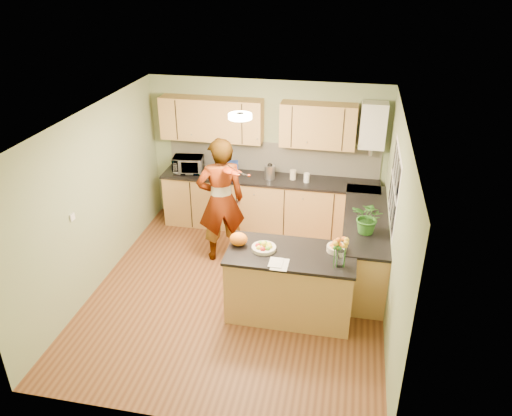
# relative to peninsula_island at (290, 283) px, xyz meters

# --- Properties ---
(floor) EXTENTS (4.50, 4.50, 0.00)m
(floor) POSITION_rel_peninsula_island_xyz_m (-0.77, 0.30, -0.47)
(floor) COLOR #5A3119
(floor) RESTS_ON ground
(ceiling) EXTENTS (4.00, 4.50, 0.02)m
(ceiling) POSITION_rel_peninsula_island_xyz_m (-0.77, 0.30, 2.03)
(ceiling) COLOR silver
(ceiling) RESTS_ON wall_back
(wall_back) EXTENTS (4.00, 0.02, 2.50)m
(wall_back) POSITION_rel_peninsula_island_xyz_m (-0.77, 2.55, 0.78)
(wall_back) COLOR gray
(wall_back) RESTS_ON floor
(wall_front) EXTENTS (4.00, 0.02, 2.50)m
(wall_front) POSITION_rel_peninsula_island_xyz_m (-0.77, -1.95, 0.78)
(wall_front) COLOR gray
(wall_front) RESTS_ON floor
(wall_left) EXTENTS (0.02, 4.50, 2.50)m
(wall_left) POSITION_rel_peninsula_island_xyz_m (-2.77, 0.30, 0.78)
(wall_left) COLOR gray
(wall_left) RESTS_ON floor
(wall_right) EXTENTS (0.02, 4.50, 2.50)m
(wall_right) POSITION_rel_peninsula_island_xyz_m (1.23, 0.30, 0.78)
(wall_right) COLOR gray
(wall_right) RESTS_ON floor
(back_counter) EXTENTS (3.64, 0.62, 0.94)m
(back_counter) POSITION_rel_peninsula_island_xyz_m (-0.67, 2.25, 0.01)
(back_counter) COLOR #B88749
(back_counter) RESTS_ON floor
(right_counter) EXTENTS (0.62, 2.24, 0.94)m
(right_counter) POSITION_rel_peninsula_island_xyz_m (0.93, 1.15, 0.01)
(right_counter) COLOR #B88749
(right_counter) RESTS_ON floor
(splashback) EXTENTS (3.60, 0.02, 0.52)m
(splashback) POSITION_rel_peninsula_island_xyz_m (-0.67, 2.54, 0.73)
(splashback) COLOR beige
(splashback) RESTS_ON back_counter
(upper_cabinets) EXTENTS (3.20, 0.34, 0.70)m
(upper_cabinets) POSITION_rel_peninsula_island_xyz_m (-0.95, 2.38, 1.38)
(upper_cabinets) COLOR #B88749
(upper_cabinets) RESTS_ON wall_back
(boiler) EXTENTS (0.40, 0.30, 0.86)m
(boiler) POSITION_rel_peninsula_island_xyz_m (0.93, 2.39, 1.43)
(boiler) COLOR white
(boiler) RESTS_ON wall_back
(window_right) EXTENTS (0.01, 1.30, 1.05)m
(window_right) POSITION_rel_peninsula_island_xyz_m (1.22, 0.90, 1.08)
(window_right) COLOR white
(window_right) RESTS_ON wall_right
(light_switch) EXTENTS (0.02, 0.09, 0.09)m
(light_switch) POSITION_rel_peninsula_island_xyz_m (-2.76, -0.30, 0.83)
(light_switch) COLOR white
(light_switch) RESTS_ON wall_left
(ceiling_lamp) EXTENTS (0.30, 0.30, 0.07)m
(ceiling_lamp) POSITION_rel_peninsula_island_xyz_m (-0.77, 0.60, 2.00)
(ceiling_lamp) COLOR #FFEABF
(ceiling_lamp) RESTS_ON ceiling
(peninsula_island) EXTENTS (1.62, 0.83, 0.93)m
(peninsula_island) POSITION_rel_peninsula_island_xyz_m (0.00, 0.00, 0.00)
(peninsula_island) COLOR #B88749
(peninsula_island) RESTS_ON floor
(fruit_dish) EXTENTS (0.31, 0.31, 0.11)m
(fruit_dish) POSITION_rel_peninsula_island_xyz_m (-0.35, -0.00, 0.51)
(fruit_dish) COLOR beige
(fruit_dish) RESTS_ON peninsula_island
(orange_bowl) EXTENTS (0.25, 0.25, 0.14)m
(orange_bowl) POSITION_rel_peninsula_island_xyz_m (0.55, 0.15, 0.52)
(orange_bowl) COLOR beige
(orange_bowl) RESTS_ON peninsula_island
(flower_vase) EXTENTS (0.24, 0.24, 0.45)m
(flower_vase) POSITION_rel_peninsula_island_xyz_m (0.60, -0.18, 0.76)
(flower_vase) COLOR silver
(flower_vase) RESTS_ON peninsula_island
(orange_bag) EXTENTS (0.25, 0.22, 0.17)m
(orange_bag) POSITION_rel_peninsula_island_xyz_m (-0.69, 0.05, 0.55)
(orange_bag) COLOR orange
(orange_bag) RESTS_ON peninsula_island
(papers) EXTENTS (0.20, 0.28, 0.01)m
(papers) POSITION_rel_peninsula_island_xyz_m (-0.10, -0.30, 0.47)
(papers) COLOR silver
(papers) RESTS_ON peninsula_island
(violinist) EXTENTS (0.85, 0.72, 1.96)m
(violinist) POSITION_rel_peninsula_island_xyz_m (-1.22, 1.17, 0.51)
(violinist) COLOR tan
(violinist) RESTS_ON floor
(violin) EXTENTS (0.59, 0.51, 0.15)m
(violin) POSITION_rel_peninsula_island_xyz_m (-1.02, 0.95, 1.10)
(violin) COLOR #540905
(violin) RESTS_ON violinist
(microwave) EXTENTS (0.54, 0.40, 0.28)m
(microwave) POSITION_rel_peninsula_island_xyz_m (-2.07, 2.22, 0.61)
(microwave) COLOR white
(microwave) RESTS_ON back_counter
(blue_box) EXTENTS (0.33, 0.27, 0.23)m
(blue_box) POSITION_rel_peninsula_island_xyz_m (-1.35, 2.22, 0.59)
(blue_box) COLOR navy
(blue_box) RESTS_ON back_counter
(kettle) EXTENTS (0.17, 0.17, 0.32)m
(kettle) POSITION_rel_peninsula_island_xyz_m (-0.66, 2.22, 0.60)
(kettle) COLOR silver
(kettle) RESTS_ON back_counter
(jar_cream) EXTENTS (0.12, 0.12, 0.16)m
(jar_cream) POSITION_rel_peninsula_island_xyz_m (-0.28, 2.27, 0.56)
(jar_cream) COLOR beige
(jar_cream) RESTS_ON back_counter
(jar_white) EXTENTS (0.13, 0.13, 0.15)m
(jar_white) POSITION_rel_peninsula_island_xyz_m (-0.05, 2.20, 0.55)
(jar_white) COLOR white
(jar_white) RESTS_ON back_counter
(potted_plant) EXTENTS (0.53, 0.50, 0.46)m
(potted_plant) POSITION_rel_peninsula_island_xyz_m (0.93, 0.67, 0.71)
(potted_plant) COLOR #2E6A23
(potted_plant) RESTS_ON right_counter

